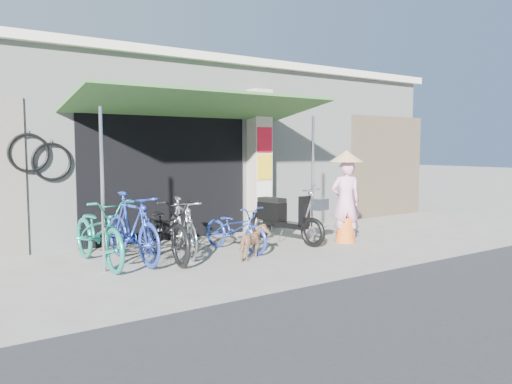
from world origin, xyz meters
TOP-DOWN VIEW (x-y plane):
  - ground at (0.00, 0.00)m, footprint 80.00×80.00m
  - bicycle_shop at (-0.00, 5.09)m, footprint 12.30×5.30m
  - shop_pillar at (0.85, 2.45)m, footprint 0.42×0.44m
  - awning at (-0.90, 1.63)m, footprint 4.60×1.88m
  - neighbour_right at (5.00, 2.59)m, footprint 2.60×0.06m
  - bike_teal at (-2.94, 1.18)m, footprint 0.79×1.99m
  - bike_blue at (-2.45, 1.11)m, footprint 0.67×1.86m
  - bike_black at (-1.93, 0.97)m, footprint 0.78×1.94m
  - bike_silver at (-1.57, 1.16)m, footprint 0.72×1.66m
  - bike_navy at (-0.67, 0.94)m, footprint 0.82×1.58m
  - street_dog at (-0.77, 0.23)m, footprint 0.71×0.58m
  - moped at (0.53, 1.15)m, footprint 0.63×1.84m
  - nun at (1.50, 0.48)m, footprint 0.68×0.64m

SIDE VIEW (x-z plane):
  - ground at x=0.00m, z-range 0.00..0.00m
  - street_dog at x=-0.77m, z-range 0.00..0.55m
  - bike_navy at x=-0.67m, z-range 0.00..0.79m
  - moped at x=0.53m, z-range -0.05..1.00m
  - bike_silver at x=-1.57m, z-range 0.00..0.96m
  - bike_black at x=-1.93m, z-range 0.00..1.00m
  - bike_teal at x=-2.94m, z-range 0.00..1.03m
  - bike_blue at x=-2.45m, z-range 0.00..1.09m
  - nun at x=1.50m, z-range -0.01..1.73m
  - neighbour_right at x=5.00m, z-range 0.00..2.60m
  - shop_pillar at x=0.85m, z-range 0.00..3.00m
  - bicycle_shop at x=0.00m, z-range 0.00..3.66m
  - awning at x=-0.90m, z-range 1.15..3.88m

